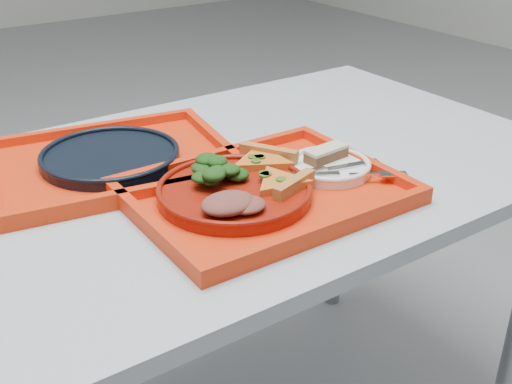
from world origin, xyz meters
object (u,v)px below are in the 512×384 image
dinner_plate (234,194)px  tray_main (264,195)px  navy_plate (110,158)px  dessert_bar (326,153)px  tray_far (111,165)px

dinner_plate → tray_main: bearing=-10.3°
dinner_plate → navy_plate: (-0.11, 0.26, -0.00)m
dinner_plate → dessert_bar: size_ratio=2.97×
navy_plate → tray_main: bearing=-58.4°
navy_plate → dinner_plate: bearing=-66.8°
tray_far → dessert_bar: bearing=-28.1°
tray_far → dinner_plate: 0.28m
tray_main → tray_far: bearing=122.1°
tray_main → navy_plate: bearing=122.1°
dinner_plate → navy_plate: size_ratio=1.00×
dinner_plate → navy_plate: 0.28m
tray_far → dinner_plate: (0.11, -0.26, 0.02)m
navy_plate → dessert_bar: 0.41m
tray_main → dessert_bar: 0.16m
dessert_bar → tray_far: bearing=137.5°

